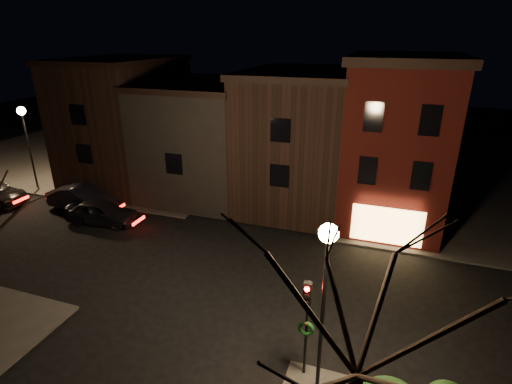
# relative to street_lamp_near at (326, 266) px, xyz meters

# --- Properties ---
(ground) EXTENTS (120.00, 120.00, 0.00)m
(ground) POSITION_rel_street_lamp_near_xyz_m (-6.20, 6.00, -5.18)
(ground) COLOR black
(ground) RESTS_ON ground
(sidewalk_far_left) EXTENTS (30.00, 30.00, 0.12)m
(sidewalk_far_left) POSITION_rel_street_lamp_near_xyz_m (-26.20, 26.00, -5.12)
(sidewalk_far_left) COLOR #2D2B28
(sidewalk_far_left) RESTS_ON ground
(corner_building) EXTENTS (6.50, 8.50, 10.50)m
(corner_building) POSITION_rel_street_lamp_near_xyz_m (1.80, 15.47, 0.22)
(corner_building) COLOR #4F120E
(corner_building) RESTS_ON ground
(row_building_a) EXTENTS (7.30, 10.30, 9.40)m
(row_building_a) POSITION_rel_street_lamp_near_xyz_m (-4.70, 16.50, -0.34)
(row_building_a) COLOR black
(row_building_a) RESTS_ON ground
(row_building_b) EXTENTS (7.80, 10.30, 8.40)m
(row_building_b) POSITION_rel_street_lamp_near_xyz_m (-11.95, 16.50, -0.85)
(row_building_b) COLOR black
(row_building_b) RESTS_ON ground
(row_building_c) EXTENTS (7.30, 10.30, 9.90)m
(row_building_c) POSITION_rel_street_lamp_near_xyz_m (-19.20, 16.50, -0.09)
(row_building_c) COLOR black
(row_building_c) RESTS_ON ground
(street_lamp_near) EXTENTS (0.60, 0.60, 6.48)m
(street_lamp_near) POSITION_rel_street_lamp_near_xyz_m (0.00, 0.00, 0.00)
(street_lamp_near) COLOR black
(street_lamp_near) RESTS_ON sidewalk_near_right
(street_lamp_far) EXTENTS (0.60, 0.60, 6.48)m
(street_lamp_far) POSITION_rel_street_lamp_near_xyz_m (-25.20, 12.20, 0.00)
(street_lamp_far) COLOR black
(street_lamp_far) RESTS_ON sidewalk_far_left
(traffic_signal) EXTENTS (0.58, 0.38, 4.05)m
(traffic_signal) POSITION_rel_street_lamp_near_xyz_m (-0.60, 0.49, -2.37)
(traffic_signal) COLOR black
(traffic_signal) RESTS_ON sidewalk_near_right
(bare_tree_right) EXTENTS (6.40, 6.40, 8.50)m
(bare_tree_right) POSITION_rel_street_lamp_near_xyz_m (1.30, -2.50, 0.97)
(bare_tree_right) COLOR black
(bare_tree_right) RESTS_ON sidewalk_near_right
(parked_car_a) EXTENTS (4.92, 2.44, 1.61)m
(parked_car_a) POSITION_rel_street_lamp_near_xyz_m (-16.04, 8.73, -4.37)
(parked_car_a) COLOR black
(parked_car_a) RESTS_ON ground
(parked_car_b) EXTENTS (5.34, 2.23, 1.72)m
(parked_car_b) POSITION_rel_street_lamp_near_xyz_m (-18.68, 10.00, -4.32)
(parked_car_b) COLOR black
(parked_car_b) RESTS_ON ground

